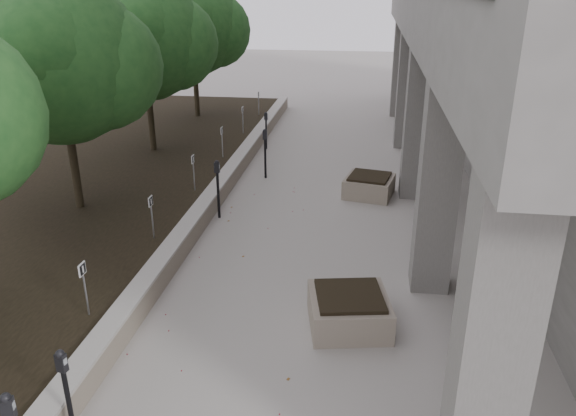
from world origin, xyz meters
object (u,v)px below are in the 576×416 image
Objects in this scene: crabapple_tree_4 at (146,65)px; parking_meter_2 at (68,399)px; parking_meter_5 at (266,131)px; parking_meter_3 at (218,189)px; planter_back at (369,185)px; crabapple_tree_5 at (194,47)px; planter_front at (349,310)px; crabapple_tree_3 at (64,95)px; parking_meter_4 at (265,154)px.

parking_meter_2 is at bearing -74.13° from crabapple_tree_4.
crabapple_tree_4 is 4.62m from parking_meter_5.
parking_meter_3 is at bearing 102.31° from parking_meter_2.
planter_back is (3.71, 2.11, -0.46)m from parking_meter_3.
parking_meter_2 is (3.35, -16.79, -2.39)m from crabapple_tree_5.
crabapple_tree_3 is at bearing 151.76° from planter_front.
crabapple_tree_5 is at bearing 134.31° from planter_back.
planter_front is (6.72, -3.61, -2.81)m from crabapple_tree_3.
parking_meter_2 is 1.10× the size of parking_meter_5.
parking_meter_3 is (-0.05, 7.49, 0.02)m from parking_meter_2.
parking_meter_3 is at bearing -150.33° from planter_back.
crabapple_tree_4 is 4.35× the size of planter_back.
crabapple_tree_5 is 15.43m from planter_front.
parking_meter_5 is (-0.52, 3.08, -0.09)m from parking_meter_4.
crabapple_tree_4 is 3.61× the size of parking_meter_3.
crabapple_tree_3 reaches higher than planter_front.
parking_meter_3 is 1.20× the size of planter_back.
parking_meter_2 is 13.74m from parking_meter_5.
crabapple_tree_4 and crabapple_tree_5 have the same top height.
crabapple_tree_3 is 10.00m from crabapple_tree_5.
crabapple_tree_4 is 5.92m from parking_meter_3.
parking_meter_5 is (3.39, 1.95, -2.46)m from crabapple_tree_4.
crabapple_tree_5 is at bearing 90.00° from crabapple_tree_3.
parking_meter_3 is 5.51m from planter_front.
crabapple_tree_4 is at bearing 117.81° from parking_meter_2.
parking_meter_5 is at bearing 101.77° from parking_meter_2.
parking_meter_2 is 1.10× the size of planter_front.
parking_meter_4 is (3.92, -6.13, -2.36)m from crabapple_tree_5.
parking_meter_4 reaches higher than planter_front.
crabapple_tree_5 is 4.12× the size of parking_meter_5.
parking_meter_4 reaches higher than parking_meter_3.
parking_meter_5 is at bearing 29.88° from crabapple_tree_4.
parking_meter_4 is 8.00m from planter_front.
parking_meter_4 is (0.61, 3.17, 0.00)m from parking_meter_3.
planter_front reaches higher than planter_back.
crabapple_tree_4 is 3.73× the size of parking_meter_2.
parking_meter_3 is at bearing -70.44° from crabapple_tree_5.
parking_meter_3 reaches higher than planter_front.
parking_meter_2 is at bearing -88.60° from parking_meter_3.
crabapple_tree_3 reaches higher than parking_meter_3.
parking_meter_3 is at bearing -89.36° from parking_meter_5.
crabapple_tree_3 is 3.73× the size of parking_meter_2.
planter_front is (6.72, -8.61, -2.81)m from crabapple_tree_4.
crabapple_tree_3 reaches higher than parking_meter_5.
parking_meter_4 is (0.57, 10.66, 0.03)m from parking_meter_2.
crabapple_tree_3 is 4.10× the size of planter_front.
crabapple_tree_5 is 3.73× the size of parking_meter_2.
crabapple_tree_3 is 4.35× the size of planter_back.
parking_meter_4 is at bearing -78.89° from parking_meter_5.
crabapple_tree_4 reaches higher than parking_meter_2.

